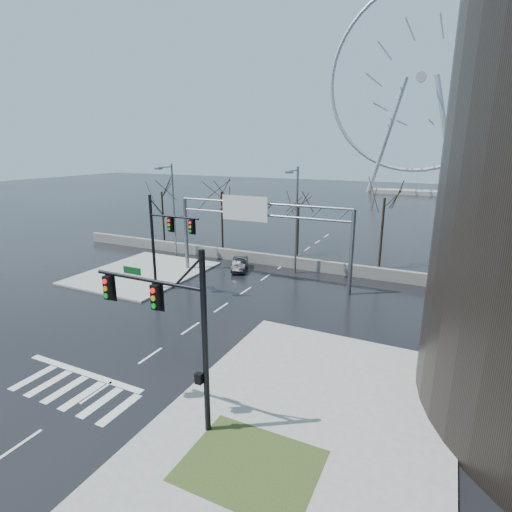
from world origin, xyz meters
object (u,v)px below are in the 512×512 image
Objects in this scene: signal_mast_far at (163,235)px; sign_gantry at (257,224)px; ferris_wheel at (420,85)px; car at (240,264)px; signal_mast_near at (176,321)px.

signal_mast_far is 8.14m from sign_gantry.
ferris_wheel reaches higher than car.
ferris_wheel is at bearing 82.80° from signal_mast_far.
sign_gantry is 5.75m from car.
signal_mast_near is at bearing -89.92° from ferris_wheel.
car is (-2.84, 2.04, -4.56)m from sign_gantry.
sign_gantry is at bearing -57.48° from car.
car is (2.65, 8.04, -4.21)m from signal_mast_far.
car is at bearing 111.67° from signal_mast_near.
sign_gantry is at bearing -93.84° from ferris_wheel.
signal_mast_near is 0.16× the size of ferris_wheel.
signal_mast_far is 0.49× the size of sign_gantry.
signal_mast_near is 101.29m from ferris_wheel.
signal_mast_far is at bearing -130.04° from car.
signal_mast_far is 2.12× the size of car.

